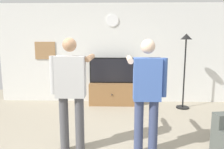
# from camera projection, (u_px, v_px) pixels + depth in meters

# --- Properties ---
(back_wall) EXTENTS (6.40, 0.10, 2.70)m
(back_wall) POSITION_uv_depth(u_px,v_px,m) (114.00, 54.00, 6.13)
(back_wall) COLOR silver
(back_wall) RESTS_ON ground_plane
(tv_stand) EXTENTS (1.21, 0.45, 0.58)m
(tv_stand) POSITION_uv_depth(u_px,v_px,m) (112.00, 94.00, 5.96)
(tv_stand) COLOR olive
(tv_stand) RESTS_ON ground_plane
(television) EXTENTS (1.20, 0.07, 0.68)m
(television) POSITION_uv_depth(u_px,v_px,m) (112.00, 70.00, 5.90)
(television) COLOR black
(television) RESTS_ON tv_stand
(wall_clock) EXTENTS (0.32, 0.03, 0.32)m
(wall_clock) POSITION_uv_depth(u_px,v_px,m) (112.00, 20.00, 5.93)
(wall_clock) COLOR white
(framed_picture) EXTENTS (0.56, 0.04, 0.48)m
(framed_picture) POSITION_uv_depth(u_px,v_px,m) (45.00, 51.00, 6.12)
(framed_picture) COLOR #997047
(floor_lamp) EXTENTS (0.32, 0.32, 1.88)m
(floor_lamp) POSITION_uv_depth(u_px,v_px,m) (185.00, 56.00, 5.47)
(floor_lamp) COLOR black
(floor_lamp) RESTS_ON ground_plane
(person_standing_nearer_lamp) EXTENTS (0.63, 0.78, 1.78)m
(person_standing_nearer_lamp) POSITION_uv_depth(u_px,v_px,m) (71.00, 88.00, 3.39)
(person_standing_nearer_lamp) COLOR #4C4C51
(person_standing_nearer_lamp) RESTS_ON ground_plane
(person_standing_nearer_couch) EXTENTS (0.58, 0.78, 1.76)m
(person_standing_nearer_couch) POSITION_uv_depth(u_px,v_px,m) (147.00, 91.00, 3.32)
(person_standing_nearer_couch) COLOR #384266
(person_standing_nearer_couch) RESTS_ON ground_plane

